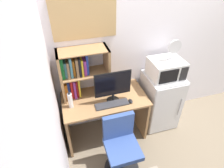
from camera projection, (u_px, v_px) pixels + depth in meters
name	position (u px, v px, depth m)	size (l,w,h in m)	color
wall_back	(182.00, 42.00, 2.94)	(6.40, 0.04, 2.60)	silver
desk	(105.00, 110.00, 2.83)	(1.19, 0.64, 0.77)	#997047
hutch_bookshelf	(78.00, 72.00, 2.53)	(0.66, 0.29, 0.70)	#997047
monitor	(113.00, 85.00, 2.49)	(0.50, 0.17, 0.47)	black
keyboard	(112.00, 104.00, 2.56)	(0.46, 0.13, 0.02)	#333338
computer_mouse	(131.00, 101.00, 2.61)	(0.05, 0.09, 0.03)	black
water_bottle	(70.00, 100.00, 2.47)	(0.06, 0.06, 0.24)	silver
mini_fridge	(160.00, 100.00, 3.10)	(0.53, 0.56, 0.94)	silver
microwave	(166.00, 69.00, 2.74)	(0.47, 0.40, 0.27)	silver
desk_fan	(174.00, 48.00, 2.56)	(0.19, 0.11, 0.30)	silver
desk_chair	(121.00, 149.00, 2.44)	(0.48, 0.48, 0.88)	black
wall_corkboard	(84.00, 19.00, 2.27)	(0.80, 0.02, 0.50)	tan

